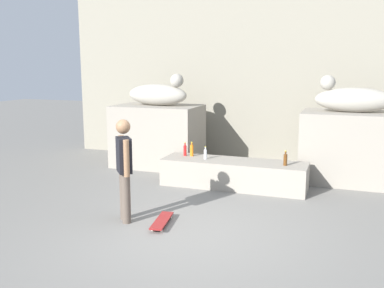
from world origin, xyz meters
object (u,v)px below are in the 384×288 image
object	(u,v)px
skateboard	(162,221)
bottle_red	(185,150)
bottle_orange	(192,150)
bottle_brown	(285,159)
statue_reclining_right	(352,99)
bottle_clear	(205,154)
statue_reclining_left	(159,94)
skater	(124,166)

from	to	relation	value
skateboard	bottle_red	size ratio (longest dim) A/B	2.80
bottle_orange	bottle_brown	size ratio (longest dim) A/B	1.05
statue_reclining_right	bottle_clear	size ratio (longest dim) A/B	6.10
skateboard	bottle_red	bearing A→B (deg)	-176.32
bottle_red	bottle_clear	xyz separation A→B (m)	(0.52, -0.17, -0.01)
statue_reclining_right	bottle_brown	world-z (taller)	statue_reclining_right
bottle_orange	bottle_red	bearing A→B (deg)	-175.44
statue_reclining_left	skateboard	world-z (taller)	statue_reclining_left
statue_reclining_left	statue_reclining_right	size ratio (longest dim) A/B	1.02
statue_reclining_right	bottle_red	xyz separation A→B (m)	(-3.36, -1.11, -1.12)
statue_reclining_left	statue_reclining_right	bearing A→B (deg)	7.05
skater	bottle_brown	distance (m)	3.32
statue_reclining_right	bottle_clear	distance (m)	3.31
bottle_red	skater	bearing A→B (deg)	-90.91
bottle_clear	bottle_orange	bearing A→B (deg)	154.06
skater	bottle_orange	world-z (taller)	skater
statue_reclining_left	skater	bearing A→B (deg)	-67.25
bottle_clear	bottle_red	bearing A→B (deg)	162.20
statue_reclining_left	skateboard	size ratio (longest dim) A/B	2.02
bottle_brown	bottle_red	bearing A→B (deg)	174.55
bottle_brown	statue_reclining_left	bearing A→B (deg)	158.12
skater	bottle_red	size ratio (longest dim) A/B	5.69
skater	bottle_red	distance (m)	2.67
statue_reclining_right	bottle_clear	bearing A→B (deg)	21.73
skater	bottle_red	xyz separation A→B (m)	(0.04, 2.66, -0.24)
bottle_orange	bottle_clear	size ratio (longest dim) A/B	1.17
bottle_orange	bottle_clear	distance (m)	0.41
bottle_orange	bottle_clear	world-z (taller)	bottle_orange
bottle_red	bottle_clear	bearing A→B (deg)	-17.80
skateboard	statue_reclining_left	bearing A→B (deg)	-164.57
statue_reclining_left	bottle_red	size ratio (longest dim) A/B	5.65
statue_reclining_left	bottle_red	world-z (taller)	statue_reclining_left
skateboard	bottle_clear	xyz separation A→B (m)	(-0.07, 2.46, 0.60)
bottle_clear	bottle_brown	bearing A→B (deg)	-1.43
skater	skateboard	world-z (taller)	skater
statue_reclining_left	bottle_brown	size ratio (longest dim) A/B	5.58
skateboard	bottle_orange	size ratio (longest dim) A/B	2.64
bottle_orange	bottle_clear	xyz separation A→B (m)	(0.37, -0.18, -0.02)
skater	bottle_brown	xyz separation A→B (m)	(2.23, 2.45, -0.24)
statue_reclining_left	bottle_red	xyz separation A→B (m)	(1.11, -1.11, -1.12)
skater	bottle_orange	distance (m)	2.69
skater	bottle_orange	bearing A→B (deg)	137.56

